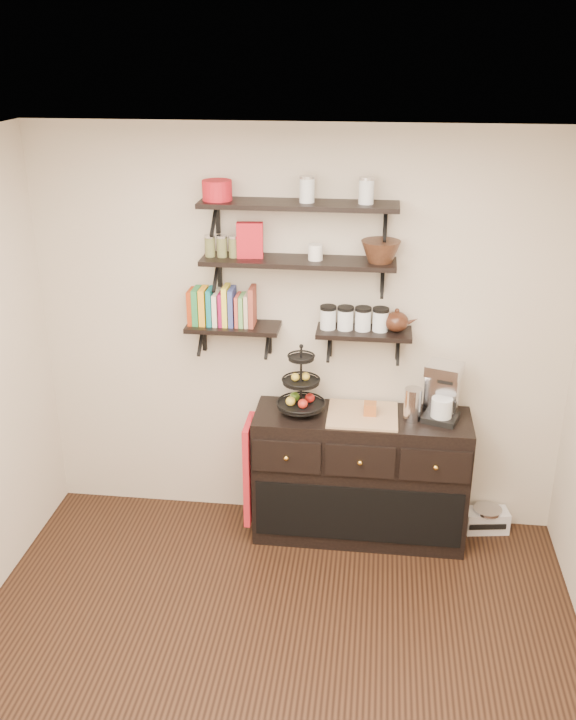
{
  "coord_description": "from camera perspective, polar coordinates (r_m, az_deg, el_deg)",
  "views": [
    {
      "loc": [
        0.49,
        -2.91,
        3.13
      ],
      "look_at": [
        -0.01,
        1.15,
        1.42
      ],
      "focal_mm": 38.0,
      "sensor_mm": 36.0,
      "label": 1
    }
  ],
  "objects": [
    {
      "name": "coffee_maker",
      "position": [
        4.92,
        11.48,
        -2.38
      ],
      "size": [
        0.26,
        0.26,
        0.39
      ],
      "rotation": [
        0.0,
        0.0,
        -0.33
      ],
      "color": "black",
      "rests_on": "sideboard"
    },
    {
      "name": "shelf_top",
      "position": [
        4.64,
        0.8,
        11.52
      ],
      "size": [
        1.2,
        0.27,
        0.23
      ],
      "color": "black",
      "rests_on": "back_wall"
    },
    {
      "name": "red_pot",
      "position": [
        4.7,
        -5.33,
        12.54
      ],
      "size": [
        0.18,
        0.18,
        0.12
      ],
      "primitive_type": "cylinder",
      "color": "#B4141F",
      "rests_on": "shelf_top"
    },
    {
      "name": "ramekins",
      "position": [
        4.69,
        2.07,
        8.07
      ],
      "size": [
        0.09,
        0.09,
        0.1
      ],
      "primitive_type": "cylinder",
      "color": "white",
      "rests_on": "shelf_mid"
    },
    {
      "name": "cookbooks",
      "position": [
        4.89,
        -4.75,
        3.96
      ],
      "size": [
        0.43,
        0.15,
        0.26
      ],
      "color": "#A4330F",
      "rests_on": "shelf_low_left"
    },
    {
      "name": "thermal_carafe",
      "position": [
        4.89,
        9.31,
        -3.31
      ],
      "size": [
        0.11,
        0.11,
        0.22
      ],
      "primitive_type": "cylinder",
      "color": "silver",
      "rests_on": "sideboard"
    },
    {
      "name": "candle",
      "position": [
        4.93,
        6.16,
        -3.64
      ],
      "size": [
        0.08,
        0.08,
        0.08
      ],
      "primitive_type": "cube",
      "color": "#9D5224",
      "rests_on": "sideboard"
    },
    {
      "name": "teapot",
      "position": [
        4.81,
        8.13,
        2.99
      ],
      "size": [
        0.22,
        0.17,
        0.15
      ],
      "primitive_type": null,
      "rotation": [
        0.0,
        0.0,
        -0.11
      ],
      "color": "#361A10",
      "rests_on": "shelf_low_right"
    },
    {
      "name": "fruit_stand",
      "position": [
        4.91,
        1.01,
        -2.3
      ],
      "size": [
        0.31,
        0.31,
        0.46
      ],
      "rotation": [
        0.0,
        0.0,
        -0.21
      ],
      "color": "black",
      "rests_on": "sideboard"
    },
    {
      "name": "shelf_low_right",
      "position": [
        4.85,
        5.71,
        2.01
      ],
      "size": [
        0.6,
        0.25,
        0.23
      ],
      "color": "black",
      "rests_on": "back_wall"
    },
    {
      "name": "radio",
      "position": [
        5.54,
        14.63,
        -11.47
      ],
      "size": [
        0.31,
        0.22,
        0.18
      ],
      "rotation": [
        0.0,
        0.0,
        0.15
      ],
      "color": "silver",
      "rests_on": "floor"
    },
    {
      "name": "ceiling",
      "position": [
        2.98,
        -2.65,
        14.34
      ],
      "size": [
        3.5,
        3.5,
        0.02
      ],
      "primitive_type": "cube",
      "color": "white",
      "rests_on": "back_wall"
    },
    {
      "name": "glass_canisters",
      "position": [
        4.82,
        4.97,
        3.01
      ],
      "size": [
        0.43,
        0.1,
        0.13
      ],
      "color": "silver",
      "rests_on": "shelf_low_right"
    },
    {
      "name": "floor",
      "position": [
        4.3,
        -1.94,
        -24.05
      ],
      "size": [
        3.5,
        3.5,
        0.0
      ],
      "primitive_type": "plane",
      "color": "black",
      "rests_on": "ground"
    },
    {
      "name": "recipe_box",
      "position": [
        4.72,
        -2.87,
        8.95
      ],
      "size": [
        0.17,
        0.08,
        0.22
      ],
      "primitive_type": "cube",
      "rotation": [
        0.0,
        0.0,
        0.1
      ],
      "color": "#B4141F",
      "rests_on": "shelf_mid"
    },
    {
      "name": "shelf_mid",
      "position": [
        4.72,
        0.77,
        7.35
      ],
      "size": [
        1.2,
        0.27,
        0.23
      ],
      "color": "black",
      "rests_on": "back_wall"
    },
    {
      "name": "shelf_low_left",
      "position": [
        4.93,
        -4.1,
        2.44
      ],
      "size": [
        0.6,
        0.25,
        0.23
      ],
      "color": "black",
      "rests_on": "back_wall"
    },
    {
      "name": "apron",
      "position": [
        5.12,
        -2.88,
        -8.17
      ],
      "size": [
        0.04,
        0.31,
        0.71
      ],
      "primitive_type": "cube",
      "color": "#AF122E",
      "rests_on": "sideboard"
    },
    {
      "name": "sideboard",
      "position": [
        5.17,
        5.41,
        -8.62
      ],
      "size": [
        1.4,
        0.5,
        0.92
      ],
      "color": "black",
      "rests_on": "floor"
    },
    {
      "name": "back_wall",
      "position": [
        5.01,
        0.91,
        1.87
      ],
      "size": [
        3.5,
        0.02,
        2.7
      ],
      "primitive_type": "cube",
      "color": "beige",
      "rests_on": "ground"
    },
    {
      "name": "walnut_bowl",
      "position": [
        4.67,
        6.95,
        8.07
      ],
      "size": [
        0.24,
        0.24,
        0.13
      ],
      "primitive_type": null,
      "color": "black",
      "rests_on": "shelf_mid"
    }
  ]
}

